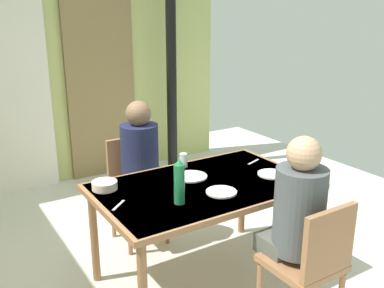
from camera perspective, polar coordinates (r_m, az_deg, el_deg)
wall_back at (r=4.94m, az=-19.32°, el=10.91°), size 4.30×0.10×2.84m
door_wooden at (r=5.09m, az=-11.87°, el=6.87°), size 0.80×0.05×2.00m
stove_pipe_column at (r=5.12m, az=-2.77°, el=12.02°), size 0.12×0.12×2.84m
curtain_panel at (r=4.79m, az=-23.57°, el=7.52°), size 0.90×0.03×2.39m
dining_table at (r=3.01m, az=1.54°, el=-6.52°), size 1.48×0.92×0.74m
chair_near_diner at (r=2.67m, az=15.48°, el=-14.70°), size 0.40×0.40×0.87m
chair_far_diner at (r=3.67m, az=-7.56°, el=-5.12°), size 0.40×0.40×0.87m
person_near_diner at (r=2.62m, az=13.77°, el=-8.19°), size 0.30×0.37×0.77m
person_far_diner at (r=3.45m, az=-6.79°, el=-1.50°), size 0.30×0.37×0.77m
water_bottle_green_near at (r=2.65m, az=-1.69°, el=-5.11°), size 0.07×0.07×0.29m
serving_bowl_center at (r=2.95m, az=-11.45°, el=-5.34°), size 0.17×0.17×0.05m
dinner_plate_near_left at (r=2.85m, az=3.89°, el=-6.32°), size 0.20×0.20×0.01m
dinner_plate_near_right at (r=3.20m, az=10.46°, el=-3.92°), size 0.20×0.20×0.01m
dinner_plate_far_center at (r=3.10m, az=-0.10°, el=-4.30°), size 0.23×0.23×0.01m
drinking_glass_by_near_diner at (r=3.29m, az=-1.14°, el=-2.16°), size 0.06×0.06×0.11m
cutlery_knife_near at (r=3.44m, az=8.12°, el=-2.34°), size 0.15×0.06×0.00m
cutlery_fork_near at (r=2.71m, az=-9.66°, el=-7.96°), size 0.12×0.11×0.00m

